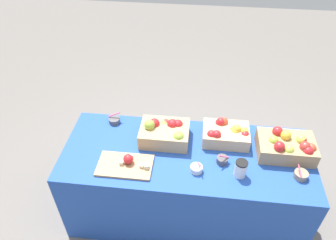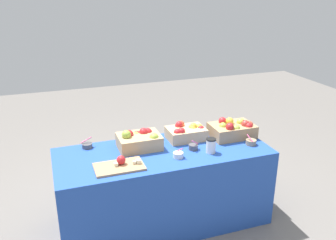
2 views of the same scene
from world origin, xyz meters
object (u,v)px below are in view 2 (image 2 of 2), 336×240
object	(u,v)px
apple_crate_right	(139,140)
sample_bowl_mid	(251,142)
sample_bowl_near	(193,147)
sample_bowl_extra	(87,145)
sample_bowl_far	(178,155)
cutting_board_front	(120,165)
apple_crate_left	(233,129)
coffee_cup	(211,146)
apple_crate_middle	(186,132)

from	to	relation	value
apple_crate_right	sample_bowl_mid	world-z (taller)	apple_crate_right
sample_bowl_near	sample_bowl_extra	bearing A→B (deg)	158.61
sample_bowl_far	sample_bowl_mid	bearing A→B (deg)	2.06
sample_bowl_far	apple_crate_right	bearing A→B (deg)	131.02
cutting_board_front	sample_bowl_far	xyz separation A→B (m)	(0.51, 0.01, 0.01)
cutting_board_front	sample_bowl_near	xyz separation A→B (m)	(0.69, 0.12, 0.01)
apple_crate_left	coffee_cup	distance (m)	0.43
apple_crate_right	sample_bowl_mid	size ratio (longest dim) A/B	3.88
apple_crate_middle	sample_bowl_extra	world-z (taller)	apple_crate_middle
apple_crate_right	sample_bowl_extra	bearing A→B (deg)	161.12
apple_crate_middle	sample_bowl_far	size ratio (longest dim) A/B	3.65
apple_crate_left	sample_bowl_mid	distance (m)	0.24
apple_crate_right	sample_bowl_extra	world-z (taller)	apple_crate_right
sample_bowl_near	coffee_cup	size ratio (longest dim) A/B	0.83
cutting_board_front	coffee_cup	world-z (taller)	coffee_cup
apple_crate_left	sample_bowl_mid	xyz separation A→B (m)	(0.07, -0.22, -0.05)
coffee_cup	sample_bowl_mid	bearing A→B (deg)	3.82
apple_crate_left	sample_bowl_near	xyz separation A→B (m)	(-0.48, -0.14, -0.05)
apple_crate_left	apple_crate_middle	bearing A→B (deg)	167.38
apple_crate_left	apple_crate_middle	world-z (taller)	apple_crate_left
coffee_cup	sample_bowl_near	bearing A→B (deg)	138.58
apple_crate_middle	sample_bowl_far	xyz separation A→B (m)	(-0.21, -0.35, -0.04)
coffee_cup	apple_crate_middle	bearing A→B (deg)	104.69
sample_bowl_near	sample_bowl_mid	distance (m)	0.55
apple_crate_right	cutting_board_front	xyz separation A→B (m)	(-0.24, -0.31, -0.06)
cutting_board_front	sample_bowl_extra	world-z (taller)	sample_bowl_extra
apple_crate_right	sample_bowl_far	size ratio (longest dim) A/B	3.87
sample_bowl_near	sample_bowl_mid	bearing A→B (deg)	-8.25
apple_crate_left	sample_bowl_near	distance (m)	0.50
sample_bowl_near	sample_bowl_far	xyz separation A→B (m)	(-0.18, -0.10, -0.00)
sample_bowl_near	apple_crate_middle	bearing A→B (deg)	83.23
apple_crate_right	coffee_cup	world-z (taller)	apple_crate_right
sample_bowl_far	coffee_cup	bearing A→B (deg)	-0.37
cutting_board_front	sample_bowl_near	distance (m)	0.70
sample_bowl_extra	coffee_cup	distance (m)	1.11
apple_crate_left	apple_crate_right	xyz separation A→B (m)	(-0.92, 0.05, -0.00)
apple_crate_middle	sample_bowl_near	size ratio (longest dim) A/B	3.27
sample_bowl_far	coffee_cup	distance (m)	0.31
apple_crate_left	sample_bowl_extra	xyz separation A→B (m)	(-1.37, 0.21, -0.06)
apple_crate_right	cutting_board_front	world-z (taller)	apple_crate_right
sample_bowl_extra	coffee_cup	size ratio (longest dim) A/B	0.80
apple_crate_right	coffee_cup	bearing A→B (deg)	-28.17
sample_bowl_mid	coffee_cup	bearing A→B (deg)	-176.18
sample_bowl_extra	sample_bowl_far	bearing A→B (deg)	-32.66
sample_bowl_far	apple_crate_left	bearing A→B (deg)	20.70
cutting_board_front	sample_bowl_extra	size ratio (longest dim) A/B	3.75
apple_crate_right	sample_bowl_near	distance (m)	0.49
sample_bowl_mid	sample_bowl_far	distance (m)	0.73
apple_crate_middle	sample_bowl_near	world-z (taller)	apple_crate_middle
sample_bowl_near	coffee_cup	xyz separation A→B (m)	(0.12, -0.11, 0.04)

